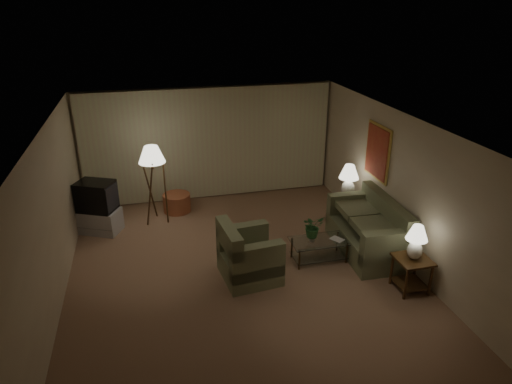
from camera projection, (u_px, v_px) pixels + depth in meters
ground at (240, 269)px, 8.31m from camera, size 7.00×7.00×0.00m
room_shell at (224, 152)px, 8.97m from camera, size 6.04×7.02×2.72m
sofa at (367, 231)px, 8.75m from camera, size 2.00×1.13×0.85m
armchair at (250, 256)px, 7.93m from camera, size 1.18×1.14×0.83m
side_table_near at (412, 268)px, 7.58m from camera, size 0.55×0.55×0.60m
side_table_far at (346, 205)px, 9.90m from camera, size 0.53×0.44×0.60m
table_lamp_near at (416, 239)px, 7.36m from camera, size 0.35×0.35×0.61m
table_lamp_far at (349, 178)px, 9.66m from camera, size 0.42×0.42×0.73m
coffee_table at (319, 247)px, 8.49m from camera, size 1.06×0.58×0.41m
tv_cabinet at (100, 221)px, 9.56m from camera, size 1.23×1.16×0.50m
crt_tv at (96, 196)px, 9.33m from camera, size 1.13×1.08×0.62m
floor_lamp at (154, 183)px, 9.73m from camera, size 0.56×0.56×1.73m
ottoman at (177, 203)px, 10.48m from camera, size 0.66×0.66×0.42m
vase at (312, 238)px, 8.38m from camera, size 0.15×0.15×0.14m
flowers at (313, 225)px, 8.27m from camera, size 0.46×0.42×0.43m
book at (334, 241)px, 8.40m from camera, size 0.28×0.30×0.02m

